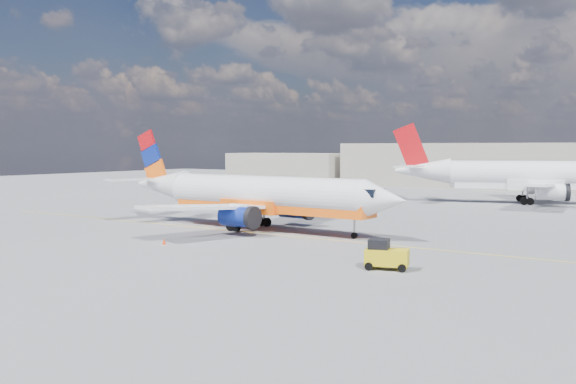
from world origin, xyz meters
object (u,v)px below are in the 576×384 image
Objects in this scene: main_jet at (257,195)px; traffic_cone at (164,242)px; second_jet at (533,176)px; gse_tug at (385,255)px.

main_jet reaches higher than traffic_cone.
second_jet is 51.80m from gse_tug.
traffic_cone is at bearing 164.60° from gse_tug.
main_jet reaches higher than gse_tug.
main_jet is 20.69m from gse_tug.
second_jet reaches higher than gse_tug.
second_jet is at bearing 76.85° from gse_tug.
second_jet reaches higher than traffic_cone.
gse_tug is (17.63, -10.62, -2.19)m from main_jet.
main_jet is at bearing -129.00° from second_jet.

